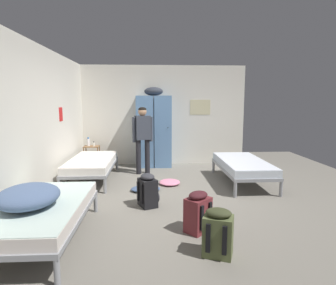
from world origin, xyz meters
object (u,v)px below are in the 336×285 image
bedding_heap (28,196)px  backpack_maroon (197,212)px  locker_bank (154,130)px  person_traveler (143,134)px  water_bottle (88,142)px  clothes_pile_denim (146,189)px  backpack_olive (218,233)px  lotion_bottle (94,144)px  bed_right (243,165)px  bed_left_front (46,211)px  clothes_pile_pink (170,182)px  shelf_unit (92,155)px  backpack_black (148,191)px  bed_left_rear (92,163)px

bedding_heap → backpack_maroon: (2.04, 0.28, -0.36)m
locker_bank → person_traveler: size_ratio=1.31×
water_bottle → clothes_pile_denim: water_bottle is taller
bedding_heap → backpack_olive: bedding_heap is taller
locker_bank → lotion_bottle: size_ratio=16.36×
locker_bank → bed_right: (1.85, -1.67, -0.59)m
bed_right → person_traveler: person_traveler is taller
bed_left_front → bedding_heap: (-0.14, -0.12, 0.24)m
locker_bank → bed_right: locker_bank is taller
bedding_heap → clothes_pile_pink: bearing=53.8°
backpack_olive → clothes_pile_denim: 2.52m
shelf_unit → backpack_olive: 4.95m
locker_bank → backpack_maroon: 3.99m
backpack_maroon → clothes_pile_denim: backpack_maroon is taller
bed_left_front → backpack_black: size_ratio=3.45×
bedding_heap → person_traveler: size_ratio=0.49×
locker_bank → shelf_unit: bearing=-176.2°
person_traveler → clothes_pile_denim: 1.64m
bedding_heap → lotion_bottle: bearing=90.6°
lotion_bottle → clothes_pile_denim: bearing=-55.7°
water_bottle → clothes_pile_pink: size_ratio=0.48×
locker_bank → bed_left_rear: 1.98m
clothes_pile_pink → backpack_black: bearing=-109.2°
backpack_maroon → clothes_pile_pink: (-0.23, 2.19, -0.22)m
water_bottle → backpack_olive: water_bottle is taller
backpack_black → clothes_pile_denim: bearing=94.4°
bed_right → bed_left_front: bearing=-143.5°
backpack_maroon → bed_left_front: bearing=-175.2°
bed_right → bed_left_rear: bearing=173.6°
backpack_black → clothes_pile_pink: backpack_black is taller
lotion_bottle → locker_bank: bearing=5.4°
locker_bank → backpack_maroon: locker_bank is taller
bed_left_rear → lotion_bottle: lotion_bottle is taller
clothes_pile_pink → bed_left_front: bearing=-125.4°
clothes_pile_pink → backpack_maroon: bearing=-83.9°
bed_left_rear → backpack_black: (1.24, -1.62, -0.12)m
bed_right → backpack_olive: backpack_olive is taller
bed_right → lotion_bottle: bearing=155.8°
shelf_unit → bed_left_front: shelf_unit is taller
shelf_unit → backpack_olive: (2.29, -4.39, -0.09)m
bed_left_front → clothes_pile_denim: bed_left_front is taller
backpack_maroon → backpack_black: (-0.66, 0.96, 0.00)m
bed_left_front → backpack_olive: bearing=-12.2°
person_traveler → water_bottle: person_traveler is taller
backpack_olive → clothes_pile_pink: backpack_olive is taller
shelf_unit → lotion_bottle: (0.07, -0.04, 0.28)m
person_traveler → backpack_olive: bearing=-75.7°
shelf_unit → backpack_black: shelf_unit is taller
bedding_heap → backpack_black: bedding_heap is taller
clothes_pile_denim → shelf_unit: bearing=125.1°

